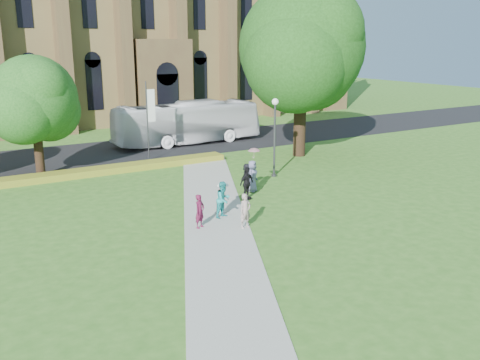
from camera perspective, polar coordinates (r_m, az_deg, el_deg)
ground at (r=27.04m, az=-1.66°, el=-4.57°), size 160.00×160.00×0.00m
road at (r=44.96m, az=-14.30°, el=2.83°), size 160.00×10.00×0.02m
footpath at (r=27.86m, az=-2.67°, el=-3.94°), size 15.58×28.54×0.04m
flower_hedge at (r=37.99m, az=-14.17°, el=1.03°), size 18.00×1.40×0.45m
cathedral at (r=66.06m, az=-11.65°, el=17.98°), size 52.60×18.25×28.00m
streetlamp at (r=35.47m, az=3.73°, el=5.56°), size 0.44×0.44×5.24m
large_tree at (r=41.90m, az=6.62°, el=13.87°), size 9.60×9.60×13.20m
street_tree_1 at (r=37.51m, az=-21.15°, el=8.08°), size 5.60×5.60×8.05m
banner_pole_0 at (r=40.58m, az=-9.72°, el=6.68°), size 0.70×0.10×6.00m
tour_coach at (r=47.44m, az=-5.64°, el=6.10°), size 13.24×3.13×3.68m
pedestrian_0 at (r=26.04m, az=-4.32°, el=-3.34°), size 0.73×0.64×1.67m
pedestrian_1 at (r=27.44m, az=-1.78°, el=-2.09°), size 1.13×1.02×1.91m
pedestrian_2 at (r=28.18m, az=-1.82°, el=-1.84°), size 1.28×1.15×1.72m
pedestrian_3 at (r=30.53m, az=0.72°, el=-0.35°), size 1.20×0.80×1.89m
pedestrian_4 at (r=32.15m, az=1.31°, el=0.43°), size 1.11×1.03×1.90m
pedestrian_5 at (r=32.60m, az=0.72°, el=0.39°), size 0.99×1.58×1.63m
pedestrian_6 at (r=25.95m, az=0.58°, el=-3.30°), size 0.67×0.49×1.72m
parasol at (r=32.04m, az=1.50°, el=2.71°), size 0.76×0.76×0.64m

